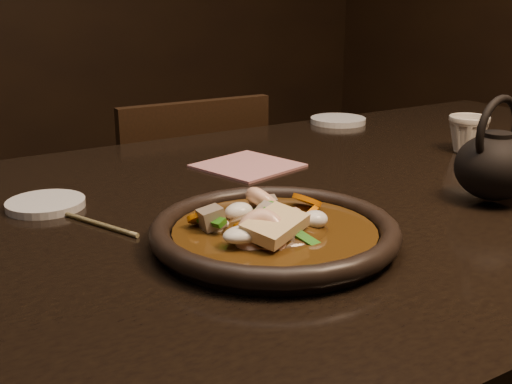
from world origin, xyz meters
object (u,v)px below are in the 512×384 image
plate (275,233)px  chair (181,241)px  table (343,234)px  teapot (495,163)px  tea_cup (468,133)px

plate → chair: bearing=72.5°
table → chair: bearing=87.6°
plate → teapot: bearing=-4.4°
plate → teapot: teapot is taller
chair → teapot: teapot is taller
chair → tea_cup: (0.30, -0.60, 0.35)m
plate → tea_cup: size_ratio=3.99×
table → chair: 0.69m
table → chair: (0.03, 0.65, -0.24)m
table → tea_cup: 0.35m
table → chair: size_ratio=1.99×
table → teapot: bearing=-51.1°
tea_cup → chair: bearing=116.6°
table → plate: (-0.22, -0.14, 0.09)m
tea_cup → teapot: 0.29m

